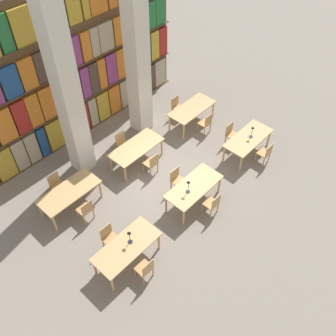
{
  "coord_description": "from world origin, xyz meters",
  "views": [
    {
      "loc": [
        -6.14,
        -5.79,
        9.64
      ],
      "look_at": [
        0.0,
        -0.13,
        0.7
      ],
      "focal_mm": 40.0,
      "sensor_mm": 36.0,
      "label": 1
    }
  ],
  "objects_px": {
    "reading_table_0": "(127,248)",
    "chair_11": "(177,107)",
    "reading_table_1": "(194,188)",
    "chair_10": "(206,123)",
    "pillar_left": "(68,96)",
    "pillar_center": "(137,58)",
    "chair_1": "(109,237)",
    "reading_table_3": "(69,193)",
    "reading_table_2": "(248,139)",
    "desk_lamp_0": "(129,235)",
    "desk_lamp_2": "(252,130)",
    "chair_0": "(145,269)",
    "chair_9": "(123,143)",
    "chair_2": "(212,204)",
    "desk_lamp_1": "(188,185)",
    "reading_table_4": "(136,149)",
    "chair_3": "(177,180)",
    "chair_8": "(152,163)",
    "chair_5": "(231,134)",
    "chair_7": "(57,185)",
    "chair_6": "(86,210)",
    "reading_table_5": "(192,110)",
    "chair_4": "(265,153)"
  },
  "relations": [
    {
      "from": "desk_lamp_1",
      "to": "chair_11",
      "type": "bearing_deg",
      "value": 45.8
    },
    {
      "from": "chair_3",
      "to": "chair_9",
      "type": "distance_m",
      "value": 2.59
    },
    {
      "from": "reading_table_2",
      "to": "chair_4",
      "type": "distance_m",
      "value": 0.75
    },
    {
      "from": "desk_lamp_0",
      "to": "desk_lamp_2",
      "type": "relative_size",
      "value": 1.04
    },
    {
      "from": "chair_1",
      "to": "chair_2",
      "type": "bearing_deg",
      "value": 154.31
    },
    {
      "from": "pillar_left",
      "to": "desk_lamp_1",
      "type": "height_order",
      "value": "pillar_left"
    },
    {
      "from": "pillar_center",
      "to": "chair_4",
      "type": "relative_size",
      "value": 6.79
    },
    {
      "from": "chair_2",
      "to": "chair_10",
      "type": "bearing_deg",
      "value": 41.84
    },
    {
      "from": "reading_table_0",
      "to": "chair_11",
      "type": "bearing_deg",
      "value": 29.77
    },
    {
      "from": "desk_lamp_1",
      "to": "chair_11",
      "type": "distance_m",
      "value": 4.64
    },
    {
      "from": "desk_lamp_0",
      "to": "chair_5",
      "type": "height_order",
      "value": "desk_lamp_0"
    },
    {
      "from": "reading_table_1",
      "to": "chair_5",
      "type": "xyz_separation_m",
      "value": [
        3.05,
        0.74,
        -0.21
      ]
    },
    {
      "from": "chair_1",
      "to": "chair_9",
      "type": "bearing_deg",
      "value": -138.18
    },
    {
      "from": "reading_table_1",
      "to": "chair_10",
      "type": "relative_size",
      "value": 2.19
    },
    {
      "from": "chair_1",
      "to": "chair_4",
      "type": "xyz_separation_m",
      "value": [
        5.96,
        -1.4,
        0.0
      ]
    },
    {
      "from": "desk_lamp_2",
      "to": "chair_6",
      "type": "xyz_separation_m",
      "value": [
        -5.84,
        1.99,
        -0.61
      ]
    },
    {
      "from": "reading_table_2",
      "to": "reading_table_3",
      "type": "distance_m",
      "value": 6.36
    },
    {
      "from": "pillar_left",
      "to": "chair_10",
      "type": "xyz_separation_m",
      "value": [
        4.27,
        -2.05,
        -2.52
      ]
    },
    {
      "from": "reading_table_3",
      "to": "chair_8",
      "type": "relative_size",
      "value": 2.19
    },
    {
      "from": "reading_table_0",
      "to": "reading_table_3",
      "type": "relative_size",
      "value": 1.0
    },
    {
      "from": "reading_table_4",
      "to": "chair_8",
      "type": "relative_size",
      "value": 2.19
    },
    {
      "from": "pillar_left",
      "to": "chair_2",
      "type": "bearing_deg",
      "value": -72.95
    },
    {
      "from": "chair_0",
      "to": "reading_table_2",
      "type": "relative_size",
      "value": 0.46
    },
    {
      "from": "reading_table_0",
      "to": "desk_lamp_2",
      "type": "bearing_deg",
      "value": 0.09
    },
    {
      "from": "chair_5",
      "to": "reading_table_5",
      "type": "relative_size",
      "value": 0.46
    },
    {
      "from": "chair_10",
      "to": "chair_0",
      "type": "bearing_deg",
      "value": -156.0
    },
    {
      "from": "desk_lamp_1",
      "to": "reading_table_4",
      "type": "height_order",
      "value": "desk_lamp_1"
    },
    {
      "from": "reading_table_1",
      "to": "pillar_center",
      "type": "bearing_deg",
      "value": 68.78
    },
    {
      "from": "reading_table_3",
      "to": "chair_7",
      "type": "relative_size",
      "value": 2.19
    },
    {
      "from": "pillar_center",
      "to": "chair_1",
      "type": "distance_m",
      "value": 6.0
    },
    {
      "from": "pillar_left",
      "to": "chair_2",
      "type": "height_order",
      "value": "pillar_left"
    },
    {
      "from": "desk_lamp_0",
      "to": "reading_table_0",
      "type": "bearing_deg",
      "value": -173.02
    },
    {
      "from": "pillar_left",
      "to": "chair_2",
      "type": "distance_m",
      "value": 5.44
    },
    {
      "from": "chair_2",
      "to": "chair_5",
      "type": "distance_m",
      "value": 3.35
    },
    {
      "from": "reading_table_3",
      "to": "chair_11",
      "type": "xyz_separation_m",
      "value": [
        5.66,
        0.59,
        -0.21
      ]
    },
    {
      "from": "reading_table_4",
      "to": "chair_9",
      "type": "distance_m",
      "value": 0.75
    },
    {
      "from": "chair_6",
      "to": "chair_11",
      "type": "distance_m",
      "value": 5.8
    },
    {
      "from": "desk_lamp_1",
      "to": "reading_table_1",
      "type": "bearing_deg",
      "value": 2.96
    },
    {
      "from": "chair_10",
      "to": "desk_lamp_1",
      "type": "bearing_deg",
      "value": -150.01
    },
    {
      "from": "chair_1",
      "to": "chair_3",
      "type": "height_order",
      "value": "same"
    },
    {
      "from": "pillar_center",
      "to": "chair_3",
      "type": "distance_m",
      "value": 4.3
    },
    {
      "from": "reading_table_1",
      "to": "reading_table_5",
      "type": "xyz_separation_m",
      "value": [
        2.95,
        2.56,
        0.0
      ]
    },
    {
      "from": "chair_1",
      "to": "reading_table_2",
      "type": "bearing_deg",
      "value": 173.49
    },
    {
      "from": "desk_lamp_1",
      "to": "reading_table_4",
      "type": "relative_size",
      "value": 0.26
    },
    {
      "from": "chair_4",
      "to": "chair_11",
      "type": "xyz_separation_m",
      "value": [
        -0.15,
        3.98,
        0.0
      ]
    },
    {
      "from": "chair_2",
      "to": "chair_5",
      "type": "bearing_deg",
      "value": 25.98
    },
    {
      "from": "chair_1",
      "to": "reading_table_3",
      "type": "xyz_separation_m",
      "value": [
        0.14,
        2.0,
        0.21
      ]
    },
    {
      "from": "pillar_left",
      "to": "reading_table_1",
      "type": "bearing_deg",
      "value": -70.57
    },
    {
      "from": "desk_lamp_0",
      "to": "chair_7",
      "type": "bearing_deg",
      "value": 90.45
    },
    {
      "from": "chair_0",
      "to": "chair_9",
      "type": "distance_m",
      "value": 5.01
    }
  ]
}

